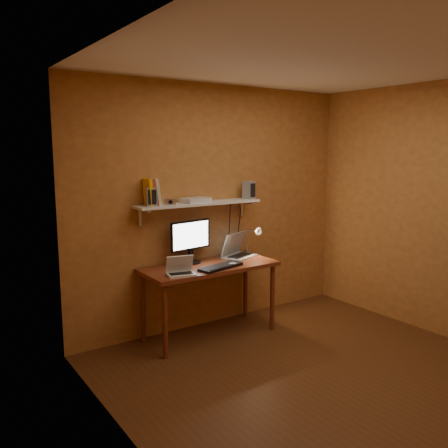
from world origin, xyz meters
TOP-DOWN VIEW (x-y plane):
  - room at (0.00, 0.00)m, footprint 3.44×3.24m
  - desk at (-0.29, 1.28)m, footprint 1.40×0.60m
  - wall_shelf at (-0.29, 1.47)m, footprint 1.40×0.25m
  - monitor at (-0.40, 1.47)m, footprint 0.49×0.24m
  - laptop at (0.15, 1.42)m, footprint 0.43×0.38m
  - netbook at (-0.73, 1.11)m, footprint 0.29×0.24m
  - keyboard at (-0.27, 1.11)m, footprint 0.52×0.28m
  - mouse at (-0.12, 1.11)m, footprint 0.11×0.08m
  - desk_lamp at (0.37, 1.41)m, footprint 0.09×0.23m
  - speaker_left at (-0.84, 1.46)m, footprint 0.13×0.13m
  - speaker_right at (0.35, 1.47)m, footprint 0.13×0.13m
  - books at (-0.81, 1.50)m, footprint 0.14×0.18m
  - shelf_camera at (-0.66, 1.42)m, footprint 0.11×0.07m
  - router at (-0.33, 1.48)m, footprint 0.31×0.23m

SIDE VIEW (x-z plane):
  - desk at x=-0.29m, z-range 0.29..1.04m
  - keyboard at x=-0.27m, z-range 0.75..0.78m
  - mouse at x=-0.12m, z-range 0.75..0.79m
  - netbook at x=-0.73m, z-range 0.71..0.90m
  - laptop at x=0.15m, z-range 0.69..0.95m
  - desk_lamp at x=0.37m, z-range 0.77..1.15m
  - monitor at x=-0.40m, z-range 0.78..1.22m
  - room at x=0.00m, z-range -0.02..2.62m
  - wall_shelf at x=-0.29m, z-range 1.26..1.46m
  - router at x=-0.33m, z-range 1.38..1.42m
  - shelf_camera at x=-0.66m, z-range 1.38..1.44m
  - speaker_left at x=-0.84m, z-range 1.38..1.56m
  - speaker_right at x=0.35m, z-range 1.38..1.57m
  - books at x=-0.81m, z-range 1.37..1.64m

